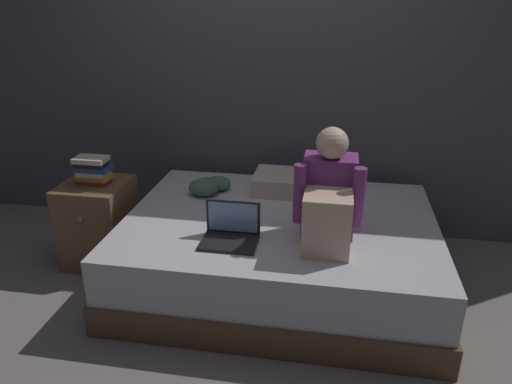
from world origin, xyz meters
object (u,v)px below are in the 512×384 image
object	(u,v)px
person_sitting	(328,200)
clothes_pile	(209,185)
nightstand	(99,223)
laptop	(231,232)
pillow	(293,183)
bed	(279,251)
book_stack	(93,170)

from	to	relation	value
person_sitting	clothes_pile	distance (m)	1.05
person_sitting	nightstand	bearing A→B (deg)	168.88
laptop	pillow	world-z (taller)	laptop
bed	book_stack	world-z (taller)	book_stack
bed	nightstand	world-z (taller)	nightstand
bed	pillow	bearing A→B (deg)	85.33
person_sitting	laptop	world-z (taller)	person_sitting
bed	clothes_pile	xyz separation A→B (m)	(-0.56, 0.32, 0.30)
laptop	bed	bearing A→B (deg)	55.60
book_stack	clothes_pile	world-z (taller)	book_stack
nightstand	person_sitting	xyz separation A→B (m)	(1.60, -0.31, 0.43)
person_sitting	pillow	bearing A→B (deg)	110.75
person_sitting	clothes_pile	xyz separation A→B (m)	(-0.86, 0.57, -0.20)
person_sitting	laptop	xyz separation A→B (m)	(-0.54, -0.10, -0.20)
pillow	clothes_pile	xyz separation A→B (m)	(-0.59, -0.13, -0.01)
bed	nightstand	size ratio (longest dim) A/B	3.34
bed	nightstand	bearing A→B (deg)	177.07
book_stack	laptop	bearing A→B (deg)	-21.75
person_sitting	bed	bearing A→B (deg)	140.52
person_sitting	laptop	bearing A→B (deg)	-169.10
person_sitting	pillow	world-z (taller)	person_sitting
person_sitting	clothes_pile	size ratio (longest dim) A/B	2.35
nightstand	pillow	bearing A→B (deg)	16.00
person_sitting	clothes_pile	world-z (taller)	person_sitting
clothes_pile	pillow	bearing A→B (deg)	11.95
bed	laptop	size ratio (longest dim) A/B	6.25
bed	laptop	world-z (taller)	laptop
bed	nightstand	distance (m)	1.30
clothes_pile	nightstand	bearing A→B (deg)	-160.87
laptop	clothes_pile	distance (m)	0.75
person_sitting	laptop	size ratio (longest dim) A/B	2.05
person_sitting	book_stack	bearing A→B (deg)	168.89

